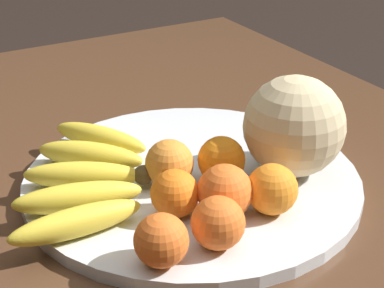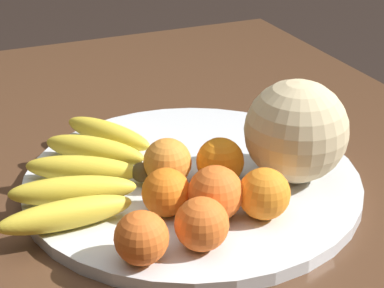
# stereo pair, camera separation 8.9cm
# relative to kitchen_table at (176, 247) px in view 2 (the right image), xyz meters

# --- Properties ---
(kitchen_table) EXTENTS (1.49, 1.08, 0.73)m
(kitchen_table) POSITION_rel_kitchen_table_xyz_m (0.00, 0.00, 0.00)
(kitchen_table) COLOR #4C301E
(kitchen_table) RESTS_ON ground_plane
(fruit_bowl) EXTENTS (0.48, 0.48, 0.02)m
(fruit_bowl) POSITION_rel_kitchen_table_xyz_m (-0.02, 0.03, 0.09)
(fruit_bowl) COLOR silver
(fruit_bowl) RESTS_ON kitchen_table
(melon) EXTENTS (0.14, 0.14, 0.14)m
(melon) POSITION_rel_kitchen_table_xyz_m (0.04, 0.16, 0.17)
(melon) COLOR beige
(melon) RESTS_ON fruit_bowl
(banana_bunch) EXTENTS (0.30, 0.26, 0.04)m
(banana_bunch) POSITION_rel_kitchen_table_xyz_m (-0.06, -0.11, 0.12)
(banana_bunch) COLOR #473819
(banana_bunch) RESTS_ON fruit_bowl
(orange_front_left) EXTENTS (0.07, 0.07, 0.07)m
(orange_front_left) POSITION_rel_kitchen_table_xyz_m (-0.01, -0.01, 0.13)
(orange_front_left) COLOR orange
(orange_front_left) RESTS_ON fruit_bowl
(orange_front_right) EXTENTS (0.07, 0.07, 0.07)m
(orange_front_right) POSITION_rel_kitchen_table_xyz_m (0.09, 0.02, 0.14)
(orange_front_right) COLOR orange
(orange_front_right) RESTS_ON fruit_bowl
(orange_mid_center) EXTENTS (0.07, 0.07, 0.07)m
(orange_mid_center) POSITION_rel_kitchen_table_xyz_m (0.01, 0.06, 0.13)
(orange_mid_center) COLOR orange
(orange_mid_center) RESTS_ON fruit_bowl
(orange_back_left) EXTENTS (0.06, 0.06, 0.06)m
(orange_back_left) POSITION_rel_kitchen_table_xyz_m (0.06, -0.03, 0.13)
(orange_back_left) COLOR orange
(orange_back_left) RESTS_ON fruit_bowl
(orange_back_right) EXTENTS (0.06, 0.06, 0.06)m
(orange_back_right) POSITION_rel_kitchen_table_xyz_m (0.14, -0.02, 0.13)
(orange_back_right) COLOR orange
(orange_back_right) RESTS_ON fruit_bowl
(orange_top_small) EXTENTS (0.06, 0.06, 0.06)m
(orange_top_small) POSITION_rel_kitchen_table_xyz_m (0.14, -0.10, 0.13)
(orange_top_small) COLOR orange
(orange_top_small) RESTS_ON fruit_bowl
(orange_side_extra) EXTENTS (0.07, 0.07, 0.07)m
(orange_side_extra) POSITION_rel_kitchen_table_xyz_m (0.11, 0.08, 0.13)
(orange_side_extra) COLOR orange
(orange_side_extra) RESTS_ON fruit_bowl
(produce_tag) EXTENTS (0.08, 0.04, 0.00)m
(produce_tag) POSITION_rel_kitchen_table_xyz_m (0.05, 0.04, 0.10)
(produce_tag) COLOR white
(produce_tag) RESTS_ON fruit_bowl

